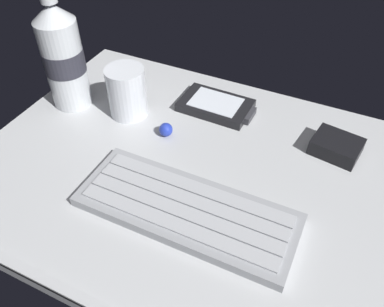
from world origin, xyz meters
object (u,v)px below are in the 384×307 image
(water_bottle, at_px, (63,56))
(charger_block, at_px, (336,146))
(handheld_device, at_px, (216,106))
(juice_cup, at_px, (127,94))
(keyboard, at_px, (187,209))
(trackball_mouse, at_px, (166,130))

(water_bottle, xyz_separation_m, charger_block, (0.44, 0.07, -0.08))
(handheld_device, height_order, juice_cup, juice_cup)
(keyboard, height_order, handheld_device, keyboard)
(juice_cup, height_order, trackball_mouse, juice_cup)
(keyboard, height_order, charger_block, charger_block)
(handheld_device, relative_size, juice_cup, 1.52)
(charger_block, bearing_deg, water_bottle, -171.48)
(charger_block, relative_size, trackball_mouse, 3.18)
(keyboard, xyz_separation_m, juice_cup, (-0.18, 0.15, 0.03))
(handheld_device, xyz_separation_m, charger_block, (0.21, -0.02, 0.00))
(charger_block, distance_m, trackball_mouse, 0.26)
(keyboard, relative_size, trackball_mouse, 13.20)
(juice_cup, xyz_separation_m, charger_block, (0.34, 0.05, -0.03))
(keyboard, distance_m, water_bottle, 0.33)
(juice_cup, xyz_separation_m, trackball_mouse, (0.08, -0.02, -0.03))
(keyboard, bearing_deg, trackball_mouse, 127.88)
(keyboard, distance_m, juice_cup, 0.24)
(juice_cup, distance_m, trackball_mouse, 0.09)
(handheld_device, relative_size, water_bottle, 0.62)
(juice_cup, height_order, charger_block, juice_cup)
(juice_cup, distance_m, water_bottle, 0.12)
(handheld_device, distance_m, juice_cup, 0.15)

